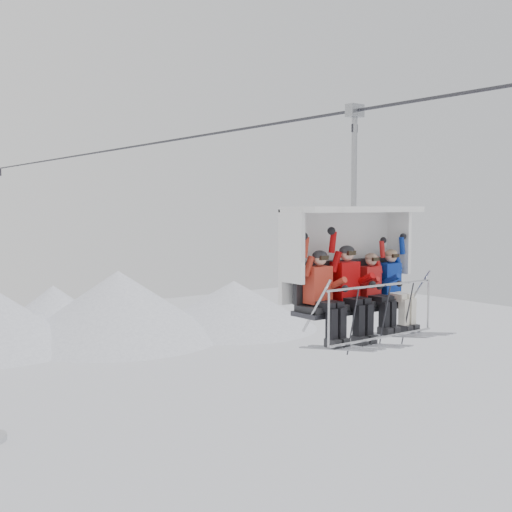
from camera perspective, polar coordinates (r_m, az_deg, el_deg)
haul_cable at (r=13.58m, az=-0.00°, el=11.42°), size 0.06×50.00×0.06m
chairlift_carrier at (r=11.50m, az=8.13°, el=-0.13°), size 2.70×1.17×3.98m
skier_far_left at (r=10.71m, az=5.94°, el=-3.24°), size 0.42×1.69×1.67m
skier_center_left at (r=11.16m, az=8.31°, el=-2.82°), size 0.45×1.69×1.76m
skier_center_right at (r=11.59m, az=10.50°, el=-2.93°), size 0.38×1.69×1.52m
skier_far_right at (r=11.99m, az=12.17°, el=-2.62°), size 0.40×1.69×1.58m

